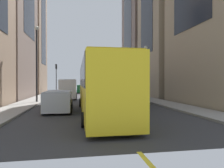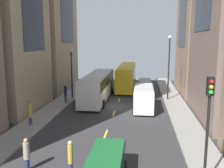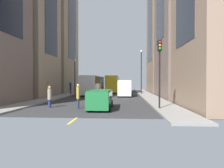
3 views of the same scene
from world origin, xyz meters
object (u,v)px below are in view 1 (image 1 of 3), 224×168
Objects in this scene: city_bus_white at (117,84)px; streetcar_yellow at (99,84)px; pedestrian_crossing_mid at (140,89)px; pedestrian_crossing_near at (91,87)px; pedestrian_walking_far at (129,88)px; car_silver_0 at (59,99)px; delivery_van_white at (68,88)px; pedestrian_waiting_curb at (105,88)px; traffic_light_near_corner at (56,73)px; car_green_1 at (81,88)px.

streetcar_yellow reaches higher than city_bus_white.
city_bus_white is 4.38m from pedestrian_crossing_mid.
pedestrian_walking_far reaches higher than pedestrian_crossing_near.
car_silver_0 is (6.04, 7.44, -1.09)m from city_bus_white.
delivery_van_white is 15.07m from pedestrian_crossing_near.
pedestrian_crossing_near is 1.10× the size of pedestrian_waiting_curb.
car_silver_0 is at bearing 88.79° from delivery_van_white.
city_bus_white is 11.63m from pedestrian_walking_far.
pedestrian_walking_far is at bearing 106.83° from pedestrian_crossing_mid.
pedestrian_crossing_mid is 8.40m from pedestrian_walking_far.
city_bus_white is at bearing -124.60° from pedestrian_crossing_mid.
pedestrian_walking_far is 15.62m from traffic_light_near_corner.
pedestrian_crossing_near is at bearing -67.45° from pedestrian_waiting_curb.
pedestrian_crossing_mid is at bearing -120.22° from streetcar_yellow.
car_green_1 is (3.75, -18.84, -1.04)m from city_bus_white.
traffic_light_near_corner is at bearing -78.59° from streetcar_yellow.
streetcar_yellow reaches higher than car_silver_0.
pedestrian_walking_far is 0.38× the size of traffic_light_near_corner.
pedestrian_waiting_curb is (-4.78, 0.66, 0.07)m from car_green_1.
car_green_1 is (-2.05, -14.68, -0.54)m from delivery_van_white.
streetcar_yellow is 3.10× the size of car_silver_0.
pedestrian_waiting_curb is 0.86× the size of pedestrian_crossing_mid.
pedestrian_crossing_mid reaches higher than pedestrian_crossing_near.
city_bus_white is at bearing 56.12° from pedestrian_walking_far.
car_green_1 is at bearing 91.36° from pedestrian_crossing_near.
pedestrian_crossing_near is (-4.05, -14.52, -0.32)m from delivery_van_white.
pedestrian_crossing_near is (-1.37, -27.71, -0.93)m from streetcar_yellow.
traffic_light_near_corner is (8.78, -19.05, 2.11)m from city_bus_white.
city_bus_white reaches higher than pedestrian_walking_far.
pedestrian_crossing_near reaches higher than car_green_1.
traffic_light_near_corner is (2.99, -14.90, 2.61)m from delivery_van_white.
pedestrian_walking_far is (-7.31, -19.87, -0.83)m from streetcar_yellow.
car_silver_0 is 26.46m from pedestrian_crossing_near.
city_bus_white is 0.94× the size of streetcar_yellow.
pedestrian_crossing_mid is at bearing -134.22° from car_silver_0.
car_silver_0 is at bearing 50.92° from city_bus_white.
city_bus_white is 9.64m from car_silver_0.
streetcar_yellow reaches higher than pedestrian_crossing_mid.
car_green_1 is at bearing -78.74° from city_bus_white.
pedestrian_crossing_mid reaches higher than car_silver_0.
car_silver_0 is 2.00× the size of pedestrian_walking_far.
car_green_1 is 5.94m from traffic_light_near_corner.
traffic_light_near_corner is at bearing 93.04° from pedestrian_crossing_near.
pedestrian_crossing_mid is (-9.37, 1.71, -0.13)m from delivery_van_white.
car_green_1 is at bearing -88.69° from streetcar_yellow.
traffic_light_near_corner is at bearing -62.53° from pedestrian_waiting_curb.
car_green_1 is at bearing -97.93° from delivery_van_white.
streetcar_yellow is 13.48m from delivery_van_white.
traffic_light_near_corner reaches higher than city_bus_white.
pedestrian_walking_far is (-5.94, 7.85, 0.09)m from pedestrian_crossing_near.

